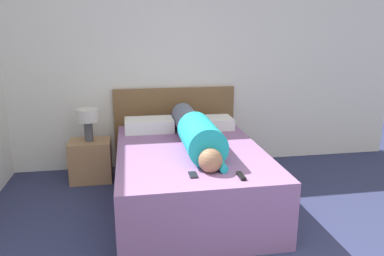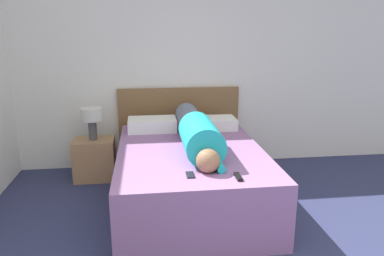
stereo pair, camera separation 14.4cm
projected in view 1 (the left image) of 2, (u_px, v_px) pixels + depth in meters
wall_back at (189, 65)px, 4.74m from camera, size 5.66×0.06×2.60m
bed at (190, 176)px, 3.80m from camera, size 1.42×2.00×0.60m
headboard at (175, 127)px, 4.84m from camera, size 1.54×0.04×1.02m
nightstand at (91, 161)px, 4.41m from camera, size 0.47×0.36×0.49m
table_lamp at (88, 118)px, 4.27m from camera, size 0.25×0.25×0.38m
person_lying at (196, 132)px, 3.73m from camera, size 0.35×1.70×0.35m
pillow_near_headboard at (149, 125)px, 4.33m from camera, size 0.55×0.35×0.14m
pillow_second at (210, 123)px, 4.45m from camera, size 0.53×0.35×0.13m
tv_remote at (241, 176)px, 3.00m from camera, size 0.04×0.15×0.02m
cell_phone at (193, 175)px, 3.03m from camera, size 0.06×0.13×0.01m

